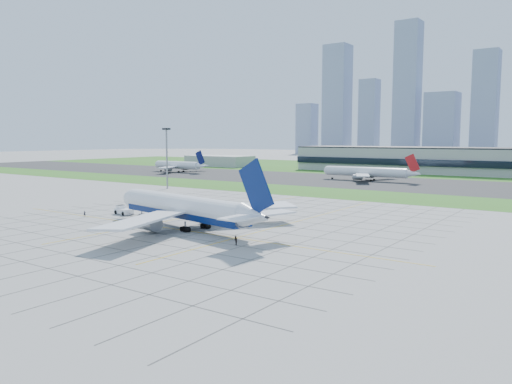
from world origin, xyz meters
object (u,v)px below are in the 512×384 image
at_px(distant_jet_0, 178,165).
at_px(distant_jet_1, 367,172).
at_px(airliner, 185,208).
at_px(crew_near, 85,214).
at_px(crew_far, 236,241).
at_px(pushback_tug, 123,210).
at_px(light_mast, 167,150).

xyz_separation_m(distant_jet_0, distant_jet_1, (122.03, 8.14, 0.00)).
relative_size(airliner, crew_near, 35.34).
bearing_deg(distant_jet_0, crew_far, -43.14).
relative_size(airliner, pushback_tug, 6.09).
relative_size(light_mast, distant_jet_0, 0.60).
bearing_deg(light_mast, pushback_tug, -54.67).
xyz_separation_m(light_mast, distant_jet_1, (54.36, 85.17, -11.69)).
relative_size(pushback_tug, distant_jet_1, 0.19).
bearing_deg(crew_far, distant_jet_1, 139.33).
distance_m(light_mast, distant_jet_0, 103.20).
height_order(pushback_tug, crew_far, pushback_tug).
bearing_deg(airliner, pushback_tug, 179.26).
relative_size(pushback_tug, crew_near, 5.80).
bearing_deg(airliner, distant_jet_0, 144.83).
relative_size(crew_near, distant_jet_1, 0.03).
xyz_separation_m(crew_far, distant_jet_0, (-160.06, 149.97, 3.54)).
bearing_deg(airliner, distant_jet_1, 106.69).
xyz_separation_m(crew_far, distant_jet_1, (-38.03, 158.11, 3.54)).
xyz_separation_m(pushback_tug, distant_jet_1, (12.74, 143.88, 3.38)).
xyz_separation_m(airliner, crew_near, (-34.48, -3.00, -3.98)).
height_order(light_mast, crew_near, light_mast).
bearing_deg(crew_near, airliner, -30.34).
bearing_deg(distant_jet_0, light_mast, -48.71).
bearing_deg(crew_far, airliner, -165.43).
xyz_separation_m(crew_near, crew_far, (56.28, -5.48, 0.17)).
bearing_deg(distant_jet_1, crew_far, -76.47).
bearing_deg(pushback_tug, crew_far, -5.16).
height_order(light_mast, distant_jet_0, light_mast).
xyz_separation_m(light_mast, crew_near, (36.12, -67.46, -15.40)).
bearing_deg(crew_near, light_mast, 82.86).
height_order(airliner, crew_near, airliner).
bearing_deg(crew_far, crew_near, -149.75).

